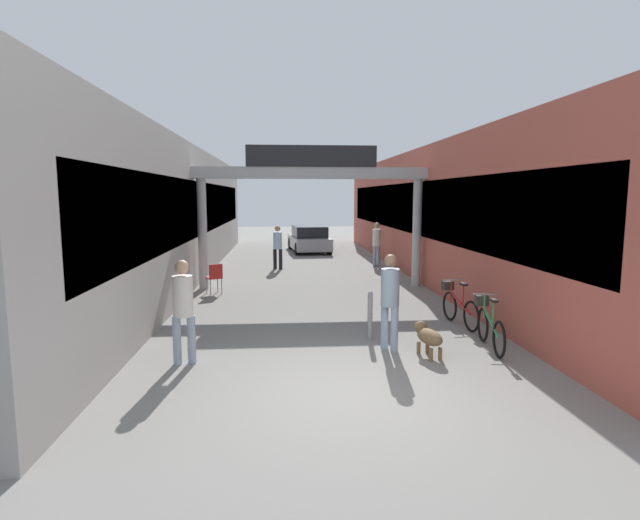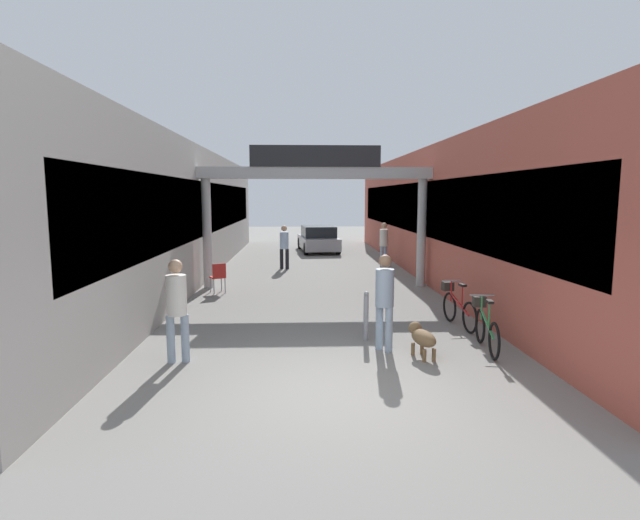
{
  "view_description": "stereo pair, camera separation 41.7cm",
  "coord_description": "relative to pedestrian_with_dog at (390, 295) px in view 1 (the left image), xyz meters",
  "views": [
    {
      "loc": [
        -0.93,
        -6.95,
        2.85
      ],
      "look_at": [
        0.0,
        5.07,
        1.3
      ],
      "focal_mm": 28.0,
      "sensor_mm": 36.0,
      "label": 1
    },
    {
      "loc": [
        -0.52,
        -6.98,
        2.85
      ],
      "look_at": [
        0.0,
        5.07,
        1.3
      ],
      "focal_mm": 28.0,
      "sensor_mm": 36.0,
      "label": 2
    }
  ],
  "objects": [
    {
      "name": "storefront_right",
      "position": [
        4.04,
        9.05,
        1.18
      ],
      "size": [
        3.0,
        26.0,
        4.43
      ],
      "color": "#B25142",
      "rests_on": "ground_plane"
    },
    {
      "name": "pedestrian_elderly_walking",
      "position": [
        1.88,
        11.1,
        -0.01
      ],
      "size": [
        0.48,
        0.48,
        1.78
      ],
      "color": "#8C9EB2",
      "rests_on": "ground_plane"
    },
    {
      "name": "pedestrian_companion",
      "position": [
        -3.65,
        -0.51,
        -0.0
      ],
      "size": [
        0.4,
        0.39,
        1.79
      ],
      "color": "#8C9EB2",
      "rests_on": "ground_plane"
    },
    {
      "name": "dog_on_leash",
      "position": [
        0.61,
        -0.4,
        -0.67
      ],
      "size": [
        0.47,
        0.83,
        0.58
      ],
      "color": "brown",
      "rests_on": "ground_plane"
    },
    {
      "name": "ground_plane",
      "position": [
        -1.05,
        -1.95,
        -1.04
      ],
      "size": [
        80.0,
        80.0,
        0.0
      ],
      "primitive_type": "plane",
      "color": "gray"
    },
    {
      "name": "storefront_left",
      "position": [
        -6.15,
        9.05,
        1.18
      ],
      "size": [
        3.0,
        26.0,
        4.43
      ],
      "color": "#9E9993",
      "rests_on": "ground_plane"
    },
    {
      "name": "bicycle_green_nearest",
      "position": [
        1.91,
        0.0,
        -0.6
      ],
      "size": [
        0.46,
        1.68,
        0.98
      ],
      "color": "black",
      "rests_on": "ground_plane"
    },
    {
      "name": "arcade_sign_gateway",
      "position": [
        -1.05,
        6.56,
        2.07
      ],
      "size": [
        7.4,
        0.47,
        4.37
      ],
      "color": "#B2B2B2",
      "rests_on": "ground_plane"
    },
    {
      "name": "cafe_chair_red_nearer",
      "position": [
        -3.94,
        5.68,
        -0.5
      ],
      "size": [
        0.54,
        0.54,
        0.89
      ],
      "color": "gray",
      "rests_on": "ground_plane"
    },
    {
      "name": "bollard_post_metal",
      "position": [
        -0.25,
        0.68,
        -0.53
      ],
      "size": [
        0.1,
        0.1,
        0.99
      ],
      "color": "gray",
      "rests_on": "ground_plane"
    },
    {
      "name": "parked_car_silver",
      "position": [
        -0.57,
        16.68,
        -0.39
      ],
      "size": [
        2.13,
        4.15,
        1.33
      ],
      "color": "#99999E",
      "rests_on": "ground_plane"
    },
    {
      "name": "pedestrian_with_dog",
      "position": [
        0.0,
        0.0,
        0.0
      ],
      "size": [
        0.48,
        0.48,
        1.79
      ],
      "color": "#8C9EB2",
      "rests_on": "ground_plane"
    },
    {
      "name": "bicycle_red_second",
      "position": [
        1.91,
        1.69,
        -0.6
      ],
      "size": [
        0.46,
        1.68,
        0.98
      ],
      "color": "black",
      "rests_on": "ground_plane"
    },
    {
      "name": "pedestrian_carrying_crate",
      "position": [
        -2.14,
        10.56,
        -0.06
      ],
      "size": [
        0.45,
        0.45,
        1.71
      ],
      "color": "black",
      "rests_on": "ground_plane"
    }
  ]
}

